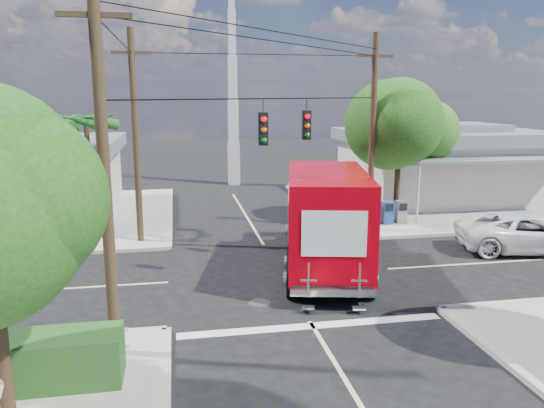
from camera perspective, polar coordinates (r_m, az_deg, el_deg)
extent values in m
plane|color=black|center=(19.08, 1.09, -7.68)|extent=(120.00, 120.00, 0.00)
cube|color=gray|center=(32.75, 16.32, 0.16)|extent=(14.00, 14.00, 0.14)
cube|color=#B2AC9D|center=(30.28, 4.39, -0.30)|extent=(0.25, 14.00, 0.14)
cube|color=#B2AC9D|center=(26.84, 22.97, -2.76)|extent=(14.00, 0.25, 0.14)
cube|color=gray|center=(30.24, -24.29, -1.33)|extent=(14.00, 14.00, 0.14)
cube|color=#B2AC9D|center=(29.32, -10.92, -0.88)|extent=(0.25, 14.00, 0.14)
cube|color=beige|center=(28.58, -2.88, -1.13)|extent=(0.12, 12.00, 0.01)
cube|color=beige|center=(23.15, 26.26, -5.42)|extent=(12.00, 0.12, 0.01)
cube|color=silver|center=(15.19, 4.39, -12.93)|extent=(7.50, 0.40, 0.01)
cube|color=beige|center=(34.03, 18.01, 3.51)|extent=(11.00, 8.00, 3.40)
cube|color=slate|center=(33.82, 18.23, 6.94)|extent=(11.80, 8.80, 0.70)
cube|color=slate|center=(33.79, 18.28, 7.79)|extent=(6.05, 4.40, 0.50)
cube|color=slate|center=(29.70, 22.60, 4.41)|extent=(9.90, 1.80, 0.15)
cylinder|color=silver|center=(27.06, 15.42, 1.16)|extent=(0.12, 0.12, 2.90)
cube|color=beige|center=(31.63, -25.67, 2.17)|extent=(10.00, 8.00, 3.20)
cube|color=slate|center=(31.41, -25.98, 5.67)|extent=(10.80, 8.80, 0.70)
cube|color=slate|center=(31.37, -26.06, 6.58)|extent=(5.50, 4.40, 0.50)
cylinder|color=silver|center=(25.30, -20.19, -0.08)|extent=(0.12, 0.12, 2.70)
cube|color=silver|center=(38.17, -4.13, 4.35)|extent=(0.80, 0.80, 3.00)
cube|color=silver|center=(37.91, -4.20, 8.86)|extent=(0.70, 0.70, 3.00)
cube|color=silver|center=(37.89, -4.27, 13.39)|extent=(0.60, 0.60, 3.00)
cube|color=silver|center=(38.10, -4.34, 17.90)|extent=(0.50, 0.50, 3.00)
sphere|color=#174712|center=(10.52, -27.02, -1.21)|extent=(3.25, 3.25, 3.25)
cylinder|color=#422D1C|center=(27.04, 13.31, 2.54)|extent=(0.28, 0.28, 4.10)
sphere|color=#174712|center=(26.77, 13.57, 7.96)|extent=(4.10, 4.10, 4.10)
sphere|color=#174712|center=(26.78, 12.63, 8.55)|extent=(3.33, 3.33, 3.33)
sphere|color=#174712|center=(26.65, 14.51, 7.62)|extent=(3.58, 3.58, 3.58)
cylinder|color=#422D1C|center=(30.14, 16.17, 2.81)|extent=(0.28, 0.28, 3.58)
sphere|color=#2F6421|center=(29.90, 16.41, 7.06)|extent=(3.58, 3.58, 3.58)
sphere|color=#2F6421|center=(29.89, 15.57, 7.53)|extent=(2.91, 2.91, 2.91)
sphere|color=#2F6421|center=(29.80, 17.26, 6.78)|extent=(3.14, 3.14, 3.14)
cylinder|color=#422D1C|center=(25.71, -19.01, 2.78)|extent=(0.24, 0.24, 5.00)
cone|color=#1E5A1C|center=(25.35, -17.37, 8.69)|extent=(0.50, 2.06, 0.98)
cone|color=#1E5A1C|center=(26.09, -17.93, 8.72)|extent=(1.92, 1.68, 0.98)
cone|color=#1E5A1C|center=(26.37, -19.54, 8.64)|extent=(2.12, 0.95, 0.98)
cone|color=#1E5A1C|center=(25.99, -21.05, 8.50)|extent=(1.34, 2.07, 0.98)
cone|color=#1E5A1C|center=(25.23, -21.37, 8.41)|extent=(1.34, 2.07, 0.98)
cone|color=#1E5A1C|center=(24.64, -20.18, 8.44)|extent=(2.12, 0.95, 0.98)
cone|color=#1E5A1C|center=(24.69, -18.35, 8.56)|extent=(1.92, 1.68, 0.98)
cylinder|color=#422D1C|center=(27.57, -22.65, 2.66)|extent=(0.24, 0.24, 4.60)
cone|color=#1E5A1C|center=(27.15, -21.17, 7.75)|extent=(0.50, 2.06, 0.98)
cone|color=#1E5A1C|center=(27.91, -21.60, 7.80)|extent=(1.92, 1.68, 0.98)
cone|color=#1E5A1C|center=(28.23, -23.06, 7.73)|extent=(2.12, 0.95, 0.98)
cone|color=#1E5A1C|center=(27.90, -24.51, 7.57)|extent=(1.34, 2.07, 0.98)
cone|color=#1E5A1C|center=(27.14, -24.90, 7.46)|extent=(1.34, 2.07, 0.98)
cone|color=#1E5A1C|center=(26.52, -23.87, 7.47)|extent=(2.12, 0.95, 0.98)
cone|color=#1E5A1C|center=(26.53, -22.17, 7.60)|extent=(1.92, 1.68, 0.98)
cylinder|color=#473321|center=(12.68, -17.56, 2.89)|extent=(0.28, 0.28, 9.00)
cube|color=#473321|center=(12.66, -18.58, 18.73)|extent=(1.60, 0.12, 0.12)
cylinder|color=#473321|center=(24.55, 10.75, 7.20)|extent=(0.28, 0.28, 9.00)
cube|color=#473321|center=(24.54, 11.06, 15.37)|extent=(1.60, 0.12, 0.12)
cylinder|color=#473321|center=(22.97, -14.44, 6.75)|extent=(0.28, 0.28, 9.00)
cube|color=#473321|center=(22.97, -14.90, 15.47)|extent=(1.60, 0.12, 0.12)
cylinder|color=black|center=(18.01, 1.17, 11.28)|extent=(10.43, 10.43, 0.04)
cube|color=black|center=(17.11, -0.96, 8.08)|extent=(0.30, 0.24, 1.05)
sphere|color=red|center=(16.95, -0.89, 9.16)|extent=(0.20, 0.20, 0.20)
cube|color=black|center=(19.35, 3.73, 8.47)|extent=(0.30, 0.24, 1.05)
sphere|color=red|center=(19.20, 3.84, 9.43)|extent=(0.20, 0.20, 0.20)
cube|color=silver|center=(13.39, -15.87, -13.89)|extent=(0.09, 0.06, 1.00)
cube|color=red|center=(26.24, 10.88, -0.96)|extent=(0.50, 0.50, 1.10)
cube|color=#1A4492|center=(26.50, 12.29, -0.89)|extent=(0.50, 0.50, 1.10)
cube|color=slate|center=(26.77, 13.68, -0.83)|extent=(0.50, 0.50, 1.10)
cube|color=black|center=(19.96, 5.66, -5.10)|extent=(4.17, 8.62, 0.27)
cube|color=#BD000E|center=(22.88, 5.21, -0.72)|extent=(2.88, 2.31, 2.34)
cube|color=black|center=(23.52, 5.13, 0.68)|extent=(2.24, 0.74, 1.01)
cube|color=silver|center=(23.98, 5.05, -1.97)|extent=(2.42, 0.65, 0.37)
cube|color=#BD000E|center=(18.63, 5.94, -1.24)|extent=(3.92, 6.59, 3.08)
cube|color=white|center=(18.73, 10.08, -0.79)|extent=(0.84, 3.74, 1.38)
cube|color=white|center=(18.55, 1.79, -0.74)|extent=(0.84, 3.74, 1.38)
cube|color=white|center=(15.58, 6.71, -3.21)|extent=(1.87, 0.43, 1.38)
cube|color=silver|center=(15.99, 6.60, -9.43)|extent=(2.55, 0.81, 0.19)
cube|color=silver|center=(15.67, 3.93, -8.16)|extent=(0.48, 0.16, 1.06)
cube|color=silver|center=(15.79, 9.39, -8.14)|extent=(0.48, 0.16, 1.06)
cylinder|color=black|center=(22.89, 2.13, -2.87)|extent=(0.58, 1.22, 1.17)
cylinder|color=black|center=(23.02, 8.23, -2.89)|extent=(0.58, 1.22, 1.17)
cylinder|color=black|center=(16.99, 2.15, -8.07)|extent=(0.58, 1.22, 1.17)
cylinder|color=black|center=(17.17, 10.42, -8.05)|extent=(0.58, 1.22, 1.17)
imported|color=silver|center=(24.11, 25.91, -2.81)|extent=(6.12, 3.88, 1.57)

